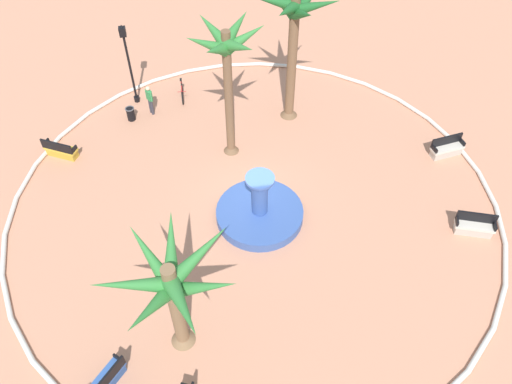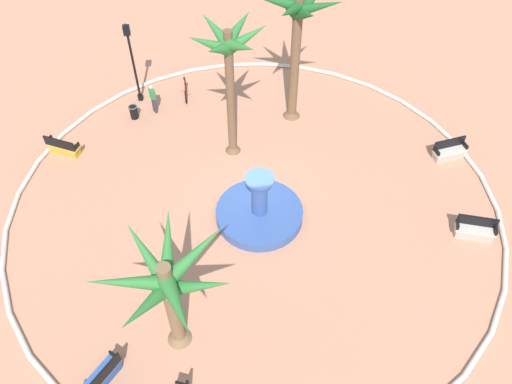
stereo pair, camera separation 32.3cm
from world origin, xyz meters
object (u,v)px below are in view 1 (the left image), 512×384
palm_tree_near_fountain (294,24)px  bench_west (106,381)px  bench_southwest (61,150)px  lamppost (128,59)px  person_cyclist_helmet (150,99)px  trash_bin (131,113)px  palm_tree_by_curb (172,286)px  bicycle_red_frame (182,92)px  palm_tree_mid_plaza (227,59)px  bench_east (474,227)px  bench_southeast (446,149)px  fountain (260,212)px

palm_tree_near_fountain → bench_west: bearing=54.9°
bench_southwest → lamppost: bearing=-134.6°
person_cyclist_helmet → palm_tree_near_fountain: bearing=168.8°
trash_bin → palm_tree_by_curb: bearing=97.6°
palm_tree_by_curb → trash_bin: 13.03m
person_cyclist_helmet → bicycle_red_frame: bearing=-148.0°
palm_tree_mid_plaza → person_cyclist_helmet: 6.56m
bench_east → bench_southwest: size_ratio=1.02×
palm_tree_near_fountain → lamppost: size_ratio=1.52×
palm_tree_mid_plaza → bench_east: bearing=144.2°
palm_tree_near_fountain → trash_bin: palm_tree_near_fountain is taller
palm_tree_by_curb → bench_southwest: size_ratio=2.89×
palm_tree_near_fountain → bench_southeast: palm_tree_near_fountain is taller
bench_east → palm_tree_by_curb: bearing=12.6°
palm_tree_mid_plaza → bench_southeast: palm_tree_mid_plaza is taller
bench_southwest → trash_bin: bench_southwest is taller
palm_tree_mid_plaza → bench_west: bearing=61.8°
palm_tree_near_fountain → palm_tree_mid_plaza: size_ratio=1.02×
bench_east → person_cyclist_helmet: 16.34m
bench_west → person_cyclist_helmet: person_cyclist_helmet is taller
bench_southwest → palm_tree_near_fountain: bearing=-174.4°
bench_southwest → person_cyclist_helmet: person_cyclist_helmet is taller
palm_tree_mid_plaza → bench_southwest: bearing=-7.4°
palm_tree_mid_plaza → trash_bin: (4.70, -3.18, -4.73)m
lamppost → palm_tree_mid_plaza: bearing=133.4°
bench_west → bench_southwest: size_ratio=0.93×
palm_tree_by_curb → bench_southwest: palm_tree_by_curb is taller
palm_tree_by_curb → bicycle_red_frame: bearing=-94.3°
fountain → palm_tree_mid_plaza: palm_tree_mid_plaza is taller
palm_tree_near_fountain → bench_southwest: size_ratio=4.13×
fountain → bench_southwest: bearing=-31.9°
palm_tree_by_curb → bicycle_red_frame: (-1.04, -13.89, -3.17)m
bench_east → lamppost: 17.78m
palm_tree_by_curb → person_cyclist_helmet: palm_tree_by_curb is taller
bench_west → bench_southeast: bearing=-151.4°
palm_tree_mid_plaza → trash_bin: size_ratio=9.12×
fountain → palm_tree_near_fountain: size_ratio=0.54×
palm_tree_near_fountain → palm_tree_mid_plaza: 3.90m
bicycle_red_frame → person_cyclist_helmet: size_ratio=1.03×
palm_tree_mid_plaza → trash_bin: palm_tree_mid_plaza is taller
lamppost → trash_bin: 2.68m
trash_bin → bench_southeast: bearing=160.5°
palm_tree_mid_plaza → person_cyclist_helmet: (3.64, -3.51, -4.18)m
bench_west → palm_tree_by_curb: bearing=-155.3°
bench_west → palm_tree_mid_plaza: bearing=-118.2°
bicycle_red_frame → bench_southeast: bearing=151.3°
palm_tree_mid_plaza → bench_east: palm_tree_mid_plaza is taller
bench_west → fountain: bearing=-135.1°
palm_tree_near_fountain → palm_tree_by_curb: bearing=61.3°
bench_east → bench_west: same height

